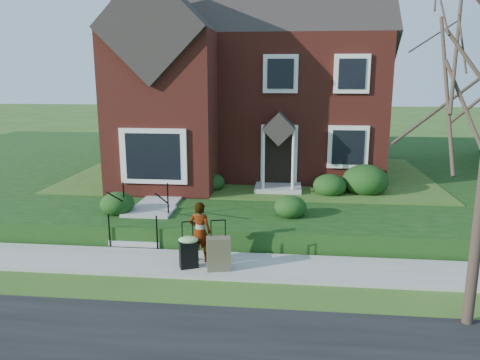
# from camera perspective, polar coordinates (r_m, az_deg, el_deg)

# --- Properties ---
(ground) EXTENTS (120.00, 120.00, 0.00)m
(ground) POSITION_cam_1_polar(r_m,az_deg,el_deg) (11.60, -2.22, -10.53)
(ground) COLOR #2D5119
(ground) RESTS_ON ground
(sidewalk) EXTENTS (60.00, 1.60, 0.08)m
(sidewalk) POSITION_cam_1_polar(r_m,az_deg,el_deg) (11.59, -2.22, -10.35)
(sidewalk) COLOR #9E9B93
(sidewalk) RESTS_ON ground
(terrace) EXTENTS (44.00, 20.00, 0.60)m
(terrace) POSITION_cam_1_polar(r_m,az_deg,el_deg) (21.99, 12.36, 1.24)
(terrace) COLOR #12370F
(terrace) RESTS_ON ground
(walkway) EXTENTS (1.20, 6.00, 0.06)m
(walkway) POSITION_cam_1_polar(r_m,az_deg,el_deg) (16.54, -8.31, -1.20)
(walkway) COLOR #9E9B93
(walkway) RESTS_ON terrace
(main_house) EXTENTS (10.40, 10.20, 9.40)m
(main_house) POSITION_cam_1_polar(r_m,az_deg,el_deg) (20.24, 1.13, 14.69)
(main_house) COLOR maroon
(main_house) RESTS_ON terrace
(front_steps) EXTENTS (1.40, 2.02, 1.50)m
(front_steps) POSITION_cam_1_polar(r_m,az_deg,el_deg) (13.67, -11.56, -5.00)
(front_steps) COLOR #9E9B93
(front_steps) RESTS_ON ground
(foundation_shrubs) EXTENTS (9.70, 4.51, 1.10)m
(foundation_shrubs) POSITION_cam_1_polar(r_m,az_deg,el_deg) (15.81, 0.80, -0.04)
(foundation_shrubs) COLOR #103510
(foundation_shrubs) RESTS_ON terrace
(woman) EXTENTS (0.59, 0.42, 1.50)m
(woman) POSITION_cam_1_polar(r_m,az_deg,el_deg) (11.52, -4.90, -6.30)
(woman) COLOR #999999
(woman) RESTS_ON sidewalk
(suitcase_black) EXTENTS (0.59, 0.55, 1.14)m
(suitcase_black) POSITION_cam_1_polar(r_m,az_deg,el_deg) (11.26, -6.29, -8.49)
(suitcase_black) COLOR black
(suitcase_black) RESTS_ON sidewalk
(suitcase_olive) EXTENTS (0.61, 0.42, 1.20)m
(suitcase_olive) POSITION_cam_1_polar(r_m,az_deg,el_deg) (11.10, -2.62, -8.94)
(suitcase_olive) COLOR brown
(suitcase_olive) RESTS_ON sidewalk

